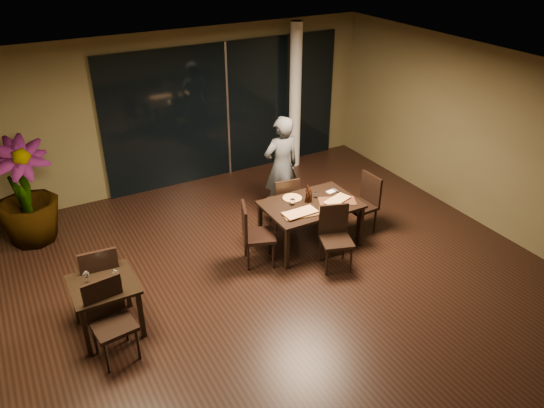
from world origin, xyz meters
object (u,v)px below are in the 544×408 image
at_px(chair_main_left, 253,232).
at_px(chair_main_far, 285,200).
at_px(side_table, 104,291).
at_px(bottle_a, 308,195).
at_px(potted_plant, 24,193).
at_px(bottle_c, 307,194).
at_px(bottle_b, 310,195).
at_px(diner, 281,167).
at_px(chair_side_near, 110,316).
at_px(chair_main_near, 335,233).
at_px(chair_main_right, 364,201).
at_px(main_table, 311,208).
at_px(chair_side_far, 100,276).

bearing_deg(chair_main_left, chair_main_far, -33.66).
bearing_deg(side_table, bottle_a, 9.50).
height_order(chair_main_far, bottle_a, bottle_a).
bearing_deg(chair_main_far, potted_plant, -14.64).
bearing_deg(potted_plant, bottle_c, -29.55).
xyz_separation_m(potted_plant, bottle_b, (3.98, -2.25, 0.00)).
distance_m(chair_main_far, bottle_b, 0.71).
relative_size(diner, bottle_b, 7.04).
relative_size(side_table, bottle_b, 3.04).
relative_size(chair_main_far, chair_main_left, 0.93).
relative_size(side_table, diner, 0.43).
relative_size(potted_plant, bottle_b, 6.70).
xyz_separation_m(chair_main_far, potted_plant, (-3.87, 1.64, 0.35)).
relative_size(potted_plant, bottle_c, 5.97).
distance_m(side_table, chair_side_near, 0.44).
xyz_separation_m(chair_main_far, bottle_a, (0.07, -0.60, 0.36)).
height_order(side_table, potted_plant, potted_plant).
height_order(chair_main_far, chair_main_left, chair_main_left).
bearing_deg(bottle_c, chair_main_far, 96.50).
bearing_deg(bottle_c, chair_main_near, -86.73).
xyz_separation_m(side_table, bottle_a, (3.37, 0.56, 0.26)).
relative_size(chair_main_near, chair_main_right, 0.97).
distance_m(main_table, chair_main_right, 1.04).
xyz_separation_m(chair_side_near, bottle_a, (3.42, 1.00, 0.31)).
height_order(chair_main_near, bottle_a, bottle_a).
distance_m(potted_plant, bottle_c, 4.52).
bearing_deg(bottle_a, chair_side_near, -163.68).
height_order(chair_main_right, bottle_b, chair_main_right).
bearing_deg(bottle_b, diner, 86.42).
bearing_deg(side_table, chair_side_near, -96.08).
relative_size(chair_main_near, chair_main_left, 0.97).
bearing_deg(diner, chair_main_left, 44.02).
height_order(chair_main_left, chair_side_far, chair_side_far).
distance_m(chair_main_left, chair_side_near, 2.54).
height_order(chair_side_near, diner, diner).
bearing_deg(bottle_b, side_table, -170.81).
bearing_deg(chair_main_far, side_table, 27.79).
xyz_separation_m(chair_main_far, bottle_c, (0.07, -0.59, 0.37)).
xyz_separation_m(chair_main_right, potted_plant, (-5.00, 2.37, 0.31)).
distance_m(chair_main_far, chair_main_left, 1.20).
bearing_deg(bottle_c, chair_side_near, -163.49).
distance_m(chair_main_near, chair_side_far, 3.42).
height_order(chair_main_far, chair_main_near, chair_main_near).
relative_size(main_table, chair_main_right, 1.48).
height_order(side_table, chair_side_near, chair_side_near).
xyz_separation_m(chair_main_right, diner, (-0.95, 1.16, 0.36)).
bearing_deg(bottle_c, bottle_a, -57.63).
bearing_deg(bottle_c, chair_main_left, -173.01).
distance_m(chair_main_right, chair_side_far, 4.39).
bearing_deg(chair_main_far, chair_main_near, 103.07).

